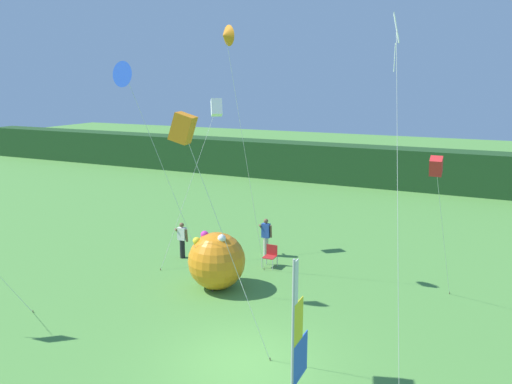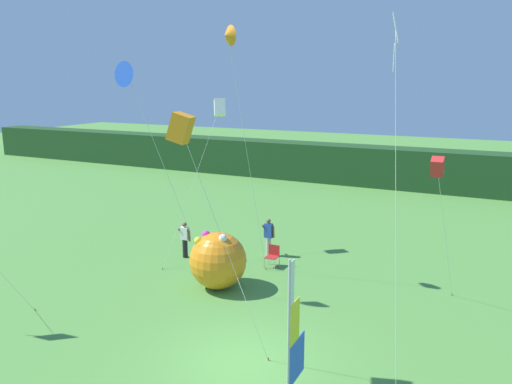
% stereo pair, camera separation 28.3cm
% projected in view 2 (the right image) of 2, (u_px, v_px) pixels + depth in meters
% --- Properties ---
extents(ground_plane, '(120.00, 120.00, 0.00)m').
position_uv_depth(ground_plane, '(242.00, 362.00, 13.79)').
color(ground_plane, '#518E3D').
extents(distant_treeline, '(80.00, 2.40, 2.82)m').
position_uv_depth(distant_treeline, '(406.00, 168.00, 35.65)').
color(distant_treeline, '#1E421E').
rests_on(distant_treeline, ground).
extents(banner_flag, '(0.06, 1.03, 3.81)m').
position_uv_depth(banner_flag, '(293.00, 339.00, 11.36)').
color(banner_flag, '#B7B7BC').
rests_on(banner_flag, ground).
extents(person_near_banner, '(0.55, 0.48, 1.68)m').
position_uv_depth(person_near_banner, '(268.00, 236.00, 21.91)').
color(person_near_banner, '#B7B2A3').
rests_on(person_near_banner, ground).
extents(person_mid_field, '(0.55, 0.48, 1.57)m').
position_uv_depth(person_mid_field, '(185.00, 239.00, 21.73)').
color(person_mid_field, black).
rests_on(person_mid_field, ground).
extents(inflatable_balloon, '(2.11, 2.11, 2.17)m').
position_uv_depth(inflatable_balloon, '(218.00, 260.00, 18.49)').
color(inflatable_balloon, orange).
rests_on(inflatable_balloon, ground).
extents(folding_chair, '(0.51, 0.51, 0.89)m').
position_uv_depth(folding_chair, '(273.00, 254.00, 20.74)').
color(folding_chair, '#BCBCC1').
rests_on(folding_chair, ground).
extents(kite_red_box_0, '(0.82, 2.33, 5.25)m').
position_uv_depth(kite_red_box_0, '(437.00, 168.00, 15.45)').
color(kite_red_box_0, brown).
rests_on(kite_red_box_0, ground).
extents(kite_orange_box_1, '(2.08, 1.65, 6.79)m').
position_uv_depth(kite_orange_box_1, '(181.00, 129.00, 12.01)').
color(kite_orange_box_1, brown).
rests_on(kite_orange_box_1, ground).
extents(kite_orange_delta_2, '(1.32, 1.64, 9.41)m').
position_uv_depth(kite_orange_delta_2, '(228.00, 37.00, 17.73)').
color(kite_orange_delta_2, brown).
rests_on(kite_orange_delta_2, ground).
extents(kite_blue_delta_4, '(2.78, 1.60, 8.13)m').
position_uv_depth(kite_blue_delta_4, '(127.00, 75.00, 16.51)').
color(kite_blue_delta_4, brown).
rests_on(kite_blue_delta_4, ground).
extents(kite_white_diamond_5, '(1.17, 2.86, 9.13)m').
position_uv_depth(kite_white_diamond_5, '(396.00, 58.00, 12.33)').
color(kite_white_diamond_5, brown).
rests_on(kite_white_diamond_5, ground).
extents(kite_white_box_6, '(1.13, 3.96, 6.76)m').
position_uv_depth(kite_white_box_6, '(219.00, 108.00, 21.89)').
color(kite_white_box_6, brown).
rests_on(kite_white_box_6, ground).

